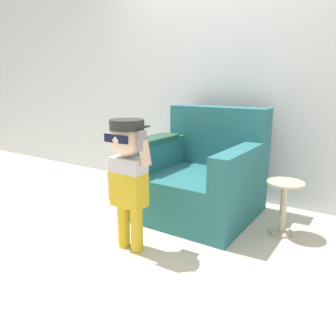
# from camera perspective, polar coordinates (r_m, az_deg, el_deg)

# --- Properties ---
(ground_plane) EXTENTS (10.00, 10.00, 0.00)m
(ground_plane) POSITION_cam_1_polar(r_m,az_deg,el_deg) (3.11, 2.39, -8.04)
(ground_plane) COLOR beige
(wall_back) EXTENTS (10.00, 0.05, 2.60)m
(wall_back) POSITION_cam_1_polar(r_m,az_deg,el_deg) (3.55, 9.27, 16.09)
(wall_back) COLOR silver
(wall_back) RESTS_ON ground_plane
(armchair) EXTENTS (0.99, 0.99, 0.98)m
(armchair) POSITION_cam_1_polar(r_m,az_deg,el_deg) (3.05, 5.89, -1.62)
(armchair) COLOR #286B70
(armchair) RESTS_ON ground_plane
(person_child) EXTENTS (0.39, 0.29, 0.96)m
(person_child) POSITION_cam_1_polar(r_m,az_deg,el_deg) (2.31, -6.99, 0.49)
(person_child) COLOR gold
(person_child) RESTS_ON ground_plane
(side_table) EXTENTS (0.29, 0.29, 0.44)m
(side_table) POSITION_cam_1_polar(r_m,az_deg,el_deg) (2.80, 19.52, -5.69)
(side_table) COLOR beige
(side_table) RESTS_ON ground_plane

